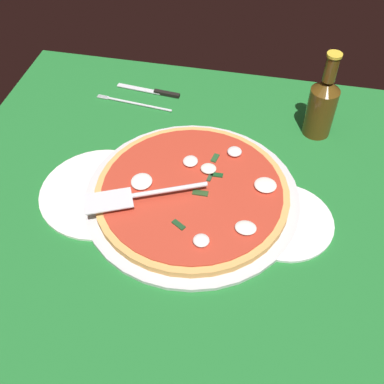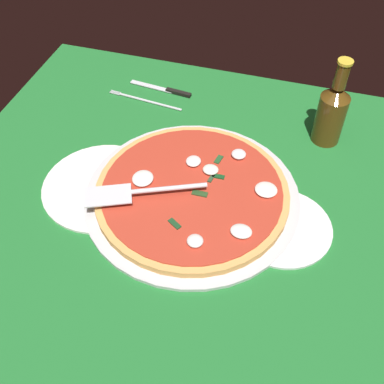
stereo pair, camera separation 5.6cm
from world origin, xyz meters
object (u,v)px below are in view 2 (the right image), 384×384
at_px(dinner_plate_right, 282,227).
at_px(place_setting_far, 156,96).
at_px(pizza_server, 139,192).
at_px(dinner_plate_left, 102,187).
at_px(pizza, 193,192).
at_px(beer_bottle, 332,112).

height_order(dinner_plate_right, place_setting_far, place_setting_far).
relative_size(dinner_plate_right, pizza_server, 0.83).
relative_size(dinner_plate_left, pizza_server, 1.07).
bearing_deg(pizza, dinner_plate_right, -7.59).
height_order(place_setting_far, beer_bottle, beer_bottle).
bearing_deg(dinner_plate_right, place_setting_far, 138.71).
bearing_deg(pizza_server, beer_bottle, -161.09).
relative_size(dinner_plate_left, pizza, 0.63).
bearing_deg(pizza_server, dinner_plate_right, 161.10).
xyz_separation_m(dinner_plate_right, pizza, (-0.19, 0.03, 0.02)).
bearing_deg(pizza, pizza_server, -152.07).
height_order(pizza, place_setting_far, pizza).
bearing_deg(dinner_plate_right, dinner_plate_left, -180.00).
distance_m(dinner_plate_left, dinner_plate_right, 0.39).
bearing_deg(place_setting_far, pizza, 127.55).
bearing_deg(place_setting_far, dinner_plate_left, 95.40).
height_order(pizza, beer_bottle, beer_bottle).
height_order(dinner_plate_left, dinner_plate_right, same).
distance_m(pizza, pizza_server, 0.11).
xyz_separation_m(pizza_server, place_setting_far, (-0.10, 0.37, -0.04)).
xyz_separation_m(place_setting_far, beer_bottle, (0.44, -0.04, 0.08)).
bearing_deg(pizza_server, pizza, -176.06).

